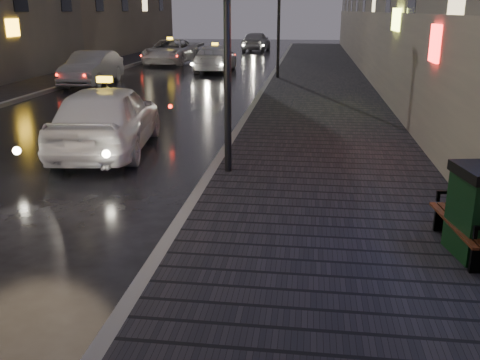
# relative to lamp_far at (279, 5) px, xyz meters

# --- Properties ---
(sidewalk) EXTENTS (4.60, 58.00, 0.15)m
(sidewalk) POSITION_rel_lamp_far_xyz_m (2.05, -1.00, -3.41)
(sidewalk) COLOR black
(sidewalk) RESTS_ON ground
(curb) EXTENTS (0.20, 58.00, 0.15)m
(curb) POSITION_rel_lamp_far_xyz_m (-0.35, -1.00, -3.41)
(curb) COLOR slate
(curb) RESTS_ON ground
(sidewalk_far) EXTENTS (2.40, 58.00, 0.15)m
(sidewalk_far) POSITION_rel_lamp_far_xyz_m (-10.55, -1.00, -3.41)
(sidewalk_far) COLOR black
(sidewalk_far) RESTS_ON ground
(curb_far) EXTENTS (0.20, 58.00, 0.15)m
(curb_far) POSITION_rel_lamp_far_xyz_m (-9.25, -1.00, -3.41)
(curb_far) COLOR slate
(curb_far) RESTS_ON ground
(lamp_far) EXTENTS (0.36, 0.36, 5.28)m
(lamp_far) POSITION_rel_lamp_far_xyz_m (0.00, 0.00, 0.00)
(lamp_far) COLOR black
(lamp_far) RESTS_ON sidewalk
(bench) EXTENTS (0.74, 1.66, 0.82)m
(bench) POSITION_rel_lamp_far_xyz_m (3.86, -19.31, -2.93)
(bench) COLOR black
(bench) RESTS_ON sidewalk
(taxi_near) EXTENTS (2.57, 5.10, 1.67)m
(taxi_near) POSITION_rel_lamp_far_xyz_m (-3.20, -14.23, -2.66)
(taxi_near) COLOR white
(taxi_near) RESTS_ON ground
(car_left_mid) EXTENTS (1.74, 4.59, 1.50)m
(car_left_mid) POSITION_rel_lamp_far_xyz_m (-8.34, -2.66, -2.74)
(car_left_mid) COLOR gray
(car_left_mid) RESTS_ON ground
(taxi_mid) EXTENTS (2.12, 4.97, 1.43)m
(taxi_mid) POSITION_rel_lamp_far_xyz_m (-3.72, 3.63, -2.77)
(taxi_mid) COLOR white
(taxi_mid) RESTS_ON ground
(taxi_far) EXTENTS (2.75, 5.55, 1.51)m
(taxi_far) POSITION_rel_lamp_far_xyz_m (-7.36, 7.76, -2.73)
(taxi_far) COLOR silver
(taxi_far) RESTS_ON ground
(car_far) EXTENTS (2.25, 4.83, 1.60)m
(car_far) POSITION_rel_lamp_far_xyz_m (-3.02, 19.42, -2.69)
(car_far) COLOR #A4A5AC
(car_far) RESTS_ON ground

